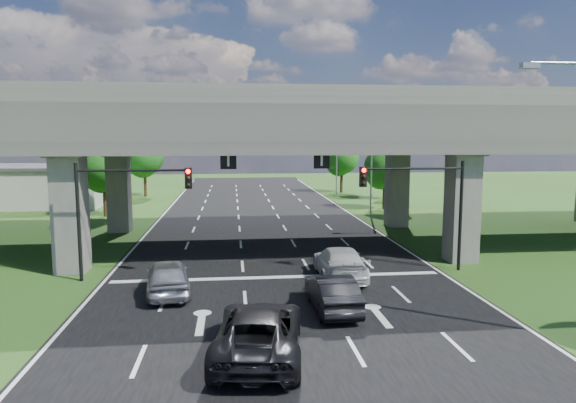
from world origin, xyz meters
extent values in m
plane|color=#294616|center=(0.00, 0.00, 0.00)|extent=(160.00, 160.00, 0.00)
cube|color=black|center=(0.00, 10.00, 0.01)|extent=(18.00, 120.00, 0.03)
cube|color=#3D3A38|center=(0.00, 12.00, 8.00)|extent=(80.00, 15.00, 2.00)
cube|color=#62605B|center=(0.00, 4.75, 9.50)|extent=(80.00, 0.50, 1.00)
cube|color=#62605B|center=(0.00, 19.25, 9.50)|extent=(80.00, 0.50, 1.00)
cube|color=#62605B|center=(-11.00, 6.00, 3.50)|extent=(1.60, 1.60, 7.00)
cube|color=#62605B|center=(-11.00, 18.00, 3.50)|extent=(1.60, 1.60, 7.00)
cube|color=#62605B|center=(11.00, 6.00, 3.50)|extent=(1.60, 1.60, 7.00)
cube|color=#62605B|center=(11.00, 18.00, 3.50)|extent=(1.60, 1.60, 7.00)
cube|color=black|center=(-2.50, 5.00, 6.00)|extent=(0.85, 0.06, 0.85)
cube|color=black|center=(2.50, 5.00, 6.00)|extent=(0.85, 0.06, 0.85)
cube|color=#9E9E99|center=(-26.00, 35.00, 2.00)|extent=(20.00, 10.00, 4.00)
cylinder|color=black|center=(10.00, 4.00, 3.00)|extent=(0.18, 0.18, 6.00)
cylinder|color=black|center=(7.25, 4.00, 5.60)|extent=(5.50, 0.12, 0.12)
cube|color=black|center=(4.50, 3.82, 5.20)|extent=(0.35, 0.28, 1.05)
sphere|color=#FF0C05|center=(4.50, 3.66, 5.55)|extent=(0.22, 0.22, 0.22)
cylinder|color=black|center=(-10.00, 4.00, 3.00)|extent=(0.18, 0.18, 6.00)
cylinder|color=black|center=(-7.25, 4.00, 5.60)|extent=(5.50, 0.12, 0.12)
cube|color=black|center=(-4.50, 3.82, 5.20)|extent=(0.35, 0.28, 1.05)
sphere|color=#FF0C05|center=(-4.50, 3.66, 5.55)|extent=(0.22, 0.22, 0.22)
cylinder|color=gray|center=(9.00, -6.00, 9.70)|extent=(3.00, 0.10, 0.10)
cube|color=gray|center=(7.50, -6.00, 9.60)|extent=(0.60, 0.25, 0.18)
cylinder|color=gray|center=(10.50, 24.00, 5.00)|extent=(0.16, 0.16, 10.00)
cylinder|color=gray|center=(9.00, 24.00, 9.70)|extent=(3.00, 0.10, 0.10)
cube|color=gray|center=(7.50, 24.00, 9.60)|extent=(0.60, 0.25, 0.18)
cylinder|color=gray|center=(10.50, 40.00, 5.00)|extent=(0.16, 0.16, 10.00)
cylinder|color=gray|center=(9.00, 40.00, 9.70)|extent=(3.00, 0.10, 0.10)
cube|color=gray|center=(7.50, 40.00, 9.60)|extent=(0.60, 0.25, 0.18)
cylinder|color=black|center=(-14.00, 26.00, 1.65)|extent=(0.36, 0.36, 3.30)
sphere|color=#164F15|center=(-14.00, 26.00, 4.65)|extent=(4.50, 4.50, 4.50)
sphere|color=#164F15|center=(-13.60, 25.70, 6.00)|extent=(3.60, 3.60, 3.60)
sphere|color=#164F15|center=(-14.30, 26.40, 3.75)|extent=(3.30, 3.30, 3.30)
cylinder|color=black|center=(-17.00, 34.00, 1.43)|extent=(0.36, 0.36, 2.86)
sphere|color=#164F15|center=(-17.00, 34.00, 4.03)|extent=(3.90, 3.90, 3.90)
sphere|color=#164F15|center=(-16.60, 33.70, 5.20)|extent=(3.12, 3.12, 3.12)
sphere|color=#164F15|center=(-17.30, 34.40, 3.25)|extent=(2.86, 2.86, 2.86)
cylinder|color=black|center=(-13.00, 42.00, 1.76)|extent=(0.36, 0.36, 3.52)
sphere|color=#164F15|center=(-13.00, 42.00, 4.96)|extent=(4.80, 4.80, 4.80)
sphere|color=#164F15|center=(-12.60, 41.70, 6.40)|extent=(3.84, 3.84, 3.84)
sphere|color=#164F15|center=(-13.30, 42.40, 4.00)|extent=(3.52, 3.52, 3.52)
cylinder|color=black|center=(13.00, 28.00, 1.54)|extent=(0.36, 0.36, 3.08)
sphere|color=#164F15|center=(13.00, 28.00, 4.34)|extent=(4.20, 4.20, 4.20)
sphere|color=#164F15|center=(13.40, 27.70, 5.60)|extent=(3.36, 3.36, 3.36)
sphere|color=#164F15|center=(12.70, 28.40, 3.50)|extent=(3.08, 3.08, 3.08)
cylinder|color=black|center=(16.00, 36.00, 1.43)|extent=(0.36, 0.36, 2.86)
sphere|color=#164F15|center=(16.00, 36.00, 4.03)|extent=(3.90, 3.90, 3.90)
sphere|color=#164F15|center=(16.40, 35.70, 5.20)|extent=(3.12, 3.12, 3.12)
sphere|color=#164F15|center=(15.70, 36.40, 3.25)|extent=(2.86, 2.86, 2.86)
cylinder|color=black|center=(12.00, 44.00, 1.65)|extent=(0.36, 0.36, 3.30)
sphere|color=#164F15|center=(12.00, 44.00, 4.65)|extent=(4.50, 4.50, 4.50)
sphere|color=#164F15|center=(12.40, 43.70, 6.00)|extent=(3.60, 3.60, 3.60)
sphere|color=#164F15|center=(11.70, 44.40, 3.75)|extent=(3.30, 3.30, 3.30)
imported|color=#B1B2B9|center=(-5.31, 1.24, 0.85)|extent=(2.55, 5.01, 1.64)
imported|color=black|center=(1.80, -1.80, 0.79)|extent=(1.74, 4.67, 1.52)
imported|color=#BABABA|center=(3.14, 3.00, 0.84)|extent=(2.50, 5.69, 1.63)
imported|color=black|center=(-1.48, -5.98, 0.86)|extent=(3.49, 6.30, 1.67)
camera|label=1|loc=(-2.28, -22.35, 7.26)|focal=32.00mm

